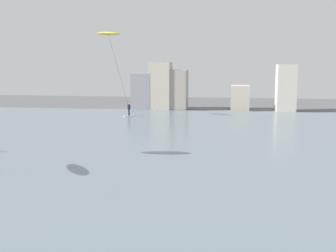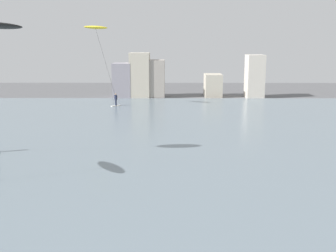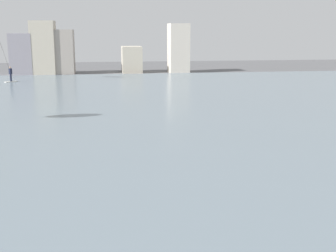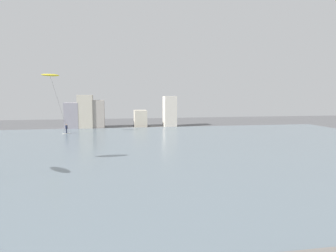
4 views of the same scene
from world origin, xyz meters
name	(u,v)px [view 1 (image 1 of 4)]	position (x,y,z in m)	size (l,w,h in m)	color
water_bay	(193,149)	(0.00, 30.37, 0.05)	(84.00, 52.00, 0.10)	slate
far_shore_buildings	(193,91)	(-2.58, 58.20, 2.73)	(22.71, 4.87, 6.73)	gray
kitesurfer_yellow	(110,40)	(-11.62, 48.12, 9.34)	(4.68, 2.75, 10.32)	silver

